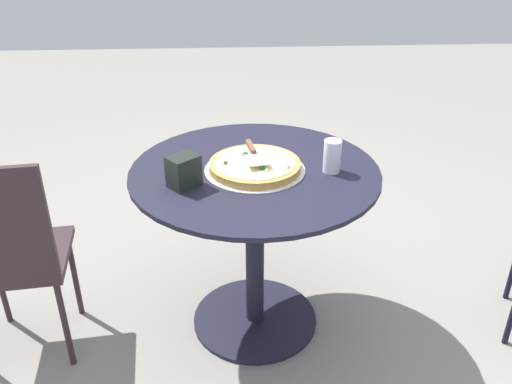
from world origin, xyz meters
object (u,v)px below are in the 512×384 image
(napkin_dispenser, at_px, (184,171))
(patio_table, at_px, (255,218))
(pizza_on_tray, at_px, (256,166))
(pizza_server, at_px, (254,153))
(drinking_cup, at_px, (332,156))
(patio_chair_far, at_px, (10,251))

(napkin_dispenser, bearing_deg, patio_table, 164.66)
(pizza_on_tray, height_order, pizza_server, pizza_server)
(pizza_server, height_order, drinking_cup, drinking_cup)
(drinking_cup, bearing_deg, patio_chair_far, -84.41)
(patio_table, bearing_deg, pizza_server, -170.77)
(patio_chair_far, bearing_deg, napkin_dispenser, 92.67)
(patio_table, xyz_separation_m, pizza_on_tray, (0.01, 0.00, 0.23))
(drinking_cup, bearing_deg, napkin_dispenser, -80.96)
(pizza_server, bearing_deg, patio_table, 9.23)
(patio_table, bearing_deg, drinking_cup, 83.20)
(napkin_dispenser, bearing_deg, pizza_on_tray, 162.68)
(patio_table, bearing_deg, pizza_on_tray, 25.97)
(pizza_on_tray, xyz_separation_m, pizza_server, (-0.03, -0.01, 0.04))
(drinking_cup, distance_m, patio_chair_far, 1.22)
(napkin_dispenser, xyz_separation_m, patio_chair_far, (0.03, -0.64, -0.29))
(drinking_cup, relative_size, napkin_dispenser, 1.07)
(pizza_on_tray, bearing_deg, drinking_cup, 84.88)
(patio_chair_far, bearing_deg, drinking_cup, 95.59)
(pizza_on_tray, height_order, drinking_cup, drinking_cup)
(napkin_dispenser, distance_m, patio_chair_far, 0.71)
(napkin_dispenser, bearing_deg, pizza_server, 168.49)
(napkin_dispenser, bearing_deg, drinking_cup, 148.63)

